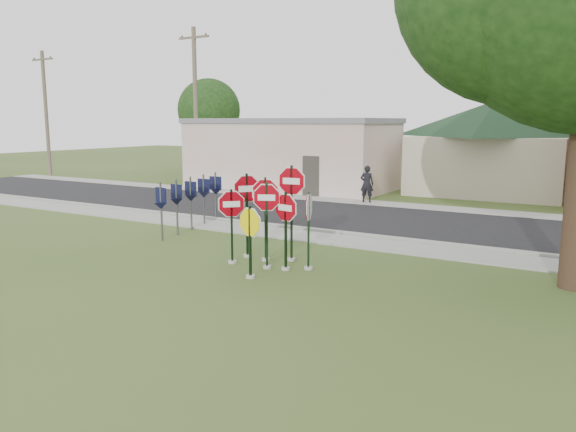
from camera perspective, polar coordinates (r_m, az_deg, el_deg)
The scene contains 20 objects.
ground at distance 14.66m, azimuth -4.99°, elevation -6.35°, with size 120.00×120.00×0.00m, color #38531F.
sidewalk_near at distance 19.26m, azimuth 4.59°, elevation -2.39°, with size 60.00×1.60×0.06m, color gray.
road at distance 23.31m, azimuth 9.47°, elevation -0.42°, with size 60.00×7.00×0.04m, color black.
sidewalk_far at distance 27.32m, azimuth 12.75°, elevation 0.96°, with size 60.00×1.60×0.06m, color gray.
curb at distance 20.13m, azimuth 5.84°, elevation -1.77°, with size 60.00×0.20×0.14m, color gray.
stop_sign_center at distance 15.29m, azimuth -2.18°, elevation 0.25°, with size 0.96×0.42×2.50m.
stop_sign_yellow at distance 14.43m, azimuth -3.88°, elevation -1.86°, with size 1.03×0.24×1.99m.
stop_sign_left at distance 15.96m, azimuth -5.75°, elevation -0.08°, with size 0.76×0.74×2.24m.
stop_sign_right at distance 15.15m, azimuth -0.23°, elevation -0.52°, with size 1.03×0.24×2.25m.
stop_sign_back_right at distance 16.10m, azimuth 0.36°, elevation 1.83°, with size 1.11×0.24×2.90m.
stop_sign_back_left at distance 16.13m, azimuth -2.31°, elevation 0.91°, with size 0.97×0.50×2.56m.
stop_sign_far_right at distance 15.21m, azimuth 2.11°, elevation -0.52°, with size 0.31×0.97×2.24m.
stop_sign_far_left at distance 16.60m, azimuth -4.20°, elevation 1.36°, with size 0.66×0.94×2.63m.
route_sign_row at distance 21.17m, azimuth -9.84°, elevation 1.86°, with size 1.43×4.63×2.00m.
building_stucco at distance 34.17m, azimuth 0.30°, elevation 6.46°, with size 12.20×6.20×4.20m.
building_house at distance 34.01m, azimuth 20.31°, elevation 8.38°, with size 11.60×11.60×6.20m.
utility_pole_near at distance 34.72m, azimuth -9.37°, elevation 11.03°, with size 2.20×0.26×9.50m.
utility_pole_far at distance 44.99m, azimuth -23.37°, elevation 9.71°, with size 2.20×0.26×9.00m.
bg_tree_left at distance 45.33m, azimuth -8.03°, elevation 10.58°, with size 4.90×4.90×7.35m.
pedestrian at distance 28.01m, azimuth 8.02°, elevation 3.25°, with size 0.66×0.44×1.82m, color black.
Camera 1 is at (8.26, -11.43, 4.02)m, focal length 35.00 mm.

